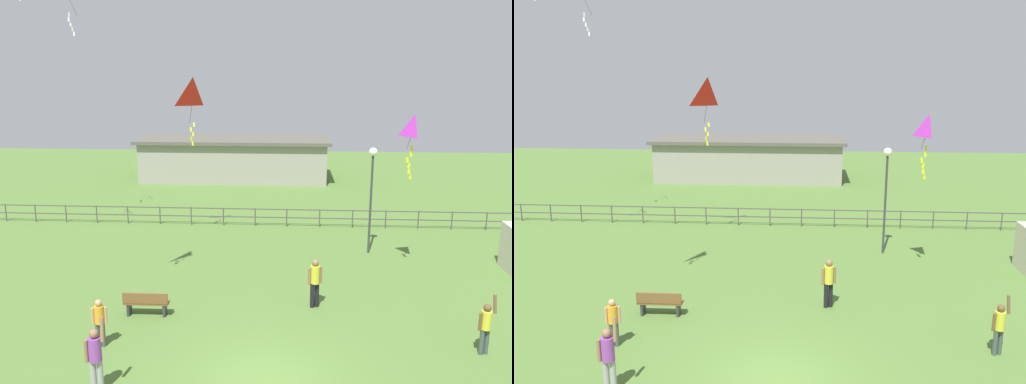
{
  "view_description": "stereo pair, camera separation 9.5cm",
  "coord_description": "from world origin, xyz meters",
  "views": [
    {
      "loc": [
        0.6,
        -12.42,
        8.01
      ],
      "look_at": [
        -0.6,
        6.21,
        3.65
      ],
      "focal_mm": 37.0,
      "sensor_mm": 36.0,
      "label": 1
    },
    {
      "loc": [
        0.69,
        -12.42,
        8.01
      ],
      "look_at": [
        -0.6,
        6.21,
        3.65
      ],
      "focal_mm": 37.0,
      "sensor_mm": 36.0,
      "label": 2
    }
  ],
  "objects": [
    {
      "name": "ground_plane",
      "position": [
        0.0,
        0.0,
        0.0
      ],
      "size": [
        80.0,
        80.0,
        0.0
      ],
      "primitive_type": "plane",
      "color": "#517533"
    },
    {
      "name": "person_0",
      "position": [
        -4.89,
        1.41,
        0.86
      ],
      "size": [
        0.44,
        0.28,
        1.5
      ],
      "color": "#3F4C47",
      "rests_on": "ground_plane"
    },
    {
      "name": "person_3",
      "position": [
        6.25,
        1.71,
        0.91
      ],
      "size": [
        0.49,
        0.29,
        1.82
      ],
      "color": "#3F4C47",
      "rests_on": "ground_plane"
    },
    {
      "name": "person_2",
      "position": [
        1.52,
        4.5,
        1.0
      ],
      "size": [
        0.49,
        0.32,
        1.74
      ],
      "color": "black",
      "rests_on": "ground_plane"
    },
    {
      "name": "park_bench",
      "position": [
        -4.08,
        3.47,
        0.46
      ],
      "size": [
        1.5,
        0.43,
        0.85
      ],
      "color": "brown",
      "rests_on": "ground_plane"
    },
    {
      "name": "lamppost",
      "position": [
        4.17,
        10.19,
        3.41
      ],
      "size": [
        0.36,
        0.36,
        4.74
      ],
      "color": "#38383D",
      "rests_on": "ground_plane"
    },
    {
      "name": "person_1",
      "position": [
        -4.19,
        -0.8,
        1.03
      ],
      "size": [
        0.55,
        0.32,
        2.05
      ],
      "color": "#99999E",
      "rests_on": "ground_plane"
    },
    {
      "name": "kite_0",
      "position": [
        -3.78,
        11.46,
        6.8
      ],
      "size": [
        1.26,
        1.39,
        3.04
      ],
      "color": "red"
    },
    {
      "name": "pavilion_building",
      "position": [
        -3.49,
        26.0,
        1.56
      ],
      "size": [
        13.96,
        5.15,
        3.07
      ],
      "color": "gray",
      "rests_on": "ground_plane"
    },
    {
      "name": "waterfront_railing",
      "position": [
        -0.33,
        14.0,
        0.63
      ],
      "size": [
        36.03,
        0.06,
        0.95
      ],
      "color": "#4C4742",
      "rests_on": "ground_plane"
    },
    {
      "name": "kite_2",
      "position": [
        5.24,
        7.65,
        5.79
      ],
      "size": [
        0.67,
        0.78,
        2.47
      ],
      "color": "#B22DB2"
    }
  ]
}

